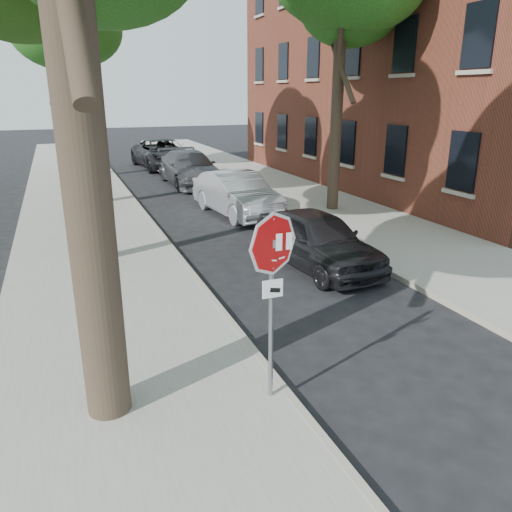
{
  "coord_description": "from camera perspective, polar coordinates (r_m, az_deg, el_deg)",
  "views": [
    {
      "loc": [
        -3.07,
        -5.48,
        4.11
      ],
      "look_at": [
        -0.77,
        0.35,
        2.05
      ],
      "focal_mm": 35.0,
      "sensor_mm": 36.0,
      "label": 1
    }
  ],
  "objects": [
    {
      "name": "tree_far",
      "position": [
        26.77,
        -22.59,
        23.56
      ],
      "size": [
        5.29,
        4.91,
        9.33
      ],
      "color": "black",
      "rests_on": "sidewalk_left"
    },
    {
      "name": "ground",
      "position": [
        7.5,
        6.73,
        -15.15
      ],
      "size": [
        120.0,
        120.0,
        0.0
      ],
      "primitive_type": "plane",
      "color": "black",
      "rests_on": "ground"
    },
    {
      "name": "sidewalk_right",
      "position": [
        20.1,
        5.83,
        6.46
      ],
      "size": [
        4.0,
        55.0,
        0.12
      ],
      "primitive_type": "cube",
      "color": "gray",
      "rests_on": "ground"
    },
    {
      "name": "car_c",
      "position": [
        23.72,
        -7.58,
        9.92
      ],
      "size": [
        2.25,
        5.34,
        1.54
      ],
      "primitive_type": "imported",
      "rotation": [
        0.0,
        0.0,
        0.02
      ],
      "color": "#414145",
      "rests_on": "ground"
    },
    {
      "name": "sidewalk_left",
      "position": [
        17.95,
        -19.17,
        4.12
      ],
      "size": [
        4.0,
        55.0,
        0.12
      ],
      "primitive_type": "cube",
      "color": "gray",
      "rests_on": "ground"
    },
    {
      "name": "stop_sign",
      "position": [
        6.33,
        1.88,
        -1.79
      ],
      "size": [
        0.76,
        0.34,
        2.61
      ],
      "color": "gray",
      "rests_on": "sidewalk_left"
    },
    {
      "name": "apartment_building",
      "position": [
        26.14,
        21.6,
        24.81
      ],
      "size": [
        12.2,
        20.2,
        15.3
      ],
      "color": "brown",
      "rests_on": "ground"
    },
    {
      "name": "curb_right",
      "position": [
        19.27,
        0.36,
        6.05
      ],
      "size": [
        0.12,
        55.0,
        0.13
      ],
      "primitive_type": "cube",
      "color": "#9E9384",
      "rests_on": "ground"
    },
    {
      "name": "car_a",
      "position": [
        12.25,
        7.02,
        1.88
      ],
      "size": [
        2.03,
        4.25,
        1.4
      ],
      "primitive_type": "imported",
      "rotation": [
        0.0,
        0.0,
        0.09
      ],
      "color": "black",
      "rests_on": "ground"
    },
    {
      "name": "car_d",
      "position": [
        29.36,
        -10.53,
        11.4
      ],
      "size": [
        3.07,
        5.95,
        1.6
      ],
      "primitive_type": "imported",
      "rotation": [
        0.0,
        0.0,
        0.07
      ],
      "color": "black",
      "rests_on": "ground"
    },
    {
      "name": "curb_left",
      "position": [
        18.13,
        -12.7,
        4.83
      ],
      "size": [
        0.12,
        55.0,
        0.13
      ],
      "primitive_type": "cube",
      "color": "#9E9384",
      "rests_on": "ground"
    },
    {
      "name": "car_b",
      "position": [
        17.5,
        -2.21,
        7.08
      ],
      "size": [
        2.08,
        4.68,
        1.49
      ],
      "primitive_type": "imported",
      "rotation": [
        0.0,
        0.0,
        0.11
      ],
      "color": "#9A9BA1",
      "rests_on": "ground"
    }
  ]
}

